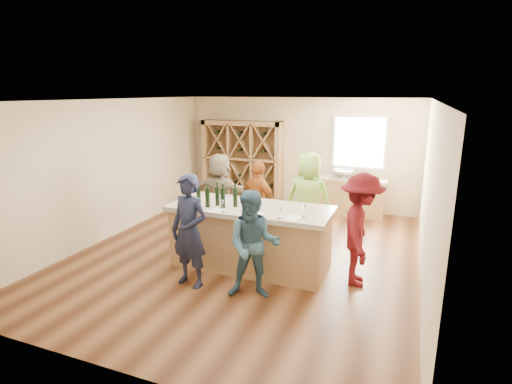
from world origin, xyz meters
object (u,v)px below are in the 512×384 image
(person_far_right, at_px, (308,200))
(person_far_left, at_px, (220,193))
(wine_bottle_c, at_px, (217,196))
(sink, at_px, (343,173))
(person_near_right, at_px, (254,245))
(wine_bottle_a, at_px, (199,195))
(person_far_mid, at_px, (258,202))
(wine_bottle_d, at_px, (223,198))
(wine_rack, at_px, (242,162))
(tasting_counter_base, at_px, (251,239))
(person_near_left, at_px, (189,231))
(wine_bottle_e, at_px, (235,198))
(wine_bottle_b, at_px, (208,198))
(person_server, at_px, (361,230))

(person_far_right, bearing_deg, person_far_left, -2.76)
(wine_bottle_c, bearing_deg, sink, 68.99)
(person_near_right, bearing_deg, sink, 67.11)
(wine_bottle_a, bearing_deg, person_far_mid, 66.62)
(person_far_right, bearing_deg, wine_bottle_d, 56.07)
(person_far_mid, bearing_deg, wine_rack, -35.91)
(tasting_counter_base, xyz_separation_m, person_near_left, (-0.61, -0.96, 0.38))
(person_near_left, bearing_deg, wine_bottle_e, 75.23)
(wine_bottle_b, relative_size, person_far_left, 0.18)
(wine_bottle_a, height_order, wine_bottle_b, wine_bottle_b)
(tasting_counter_base, distance_m, person_far_left, 1.90)
(wine_bottle_c, bearing_deg, tasting_counter_base, 14.87)
(wine_bottle_c, xyz_separation_m, person_near_left, (-0.07, -0.81, -0.35))
(wine_bottle_d, relative_size, person_near_left, 0.19)
(wine_rack, bearing_deg, person_far_mid, -60.50)
(person_near_left, bearing_deg, wine_rack, 113.35)
(tasting_counter_base, distance_m, wine_bottle_b, 1.02)
(wine_rack, distance_m, sink, 2.70)
(person_far_mid, height_order, person_far_right, person_far_right)
(person_near_left, bearing_deg, person_server, 31.84)
(person_near_right, xyz_separation_m, person_far_right, (0.23, 2.23, 0.12))
(sink, xyz_separation_m, person_near_left, (-1.55, -4.64, -0.13))
(sink, height_order, person_far_right, person_far_right)
(sink, bearing_deg, person_near_left, -108.41)
(person_server, xyz_separation_m, person_far_right, (-1.13, 1.25, 0.04))
(person_server, distance_m, person_far_left, 3.35)
(wine_bottle_a, bearing_deg, person_near_right, -31.38)
(person_server, bearing_deg, wine_bottle_e, 86.31)
(wine_rack, height_order, tasting_counter_base, wine_rack)
(wine_rack, distance_m, wine_bottle_a, 3.99)
(wine_bottle_d, height_order, person_near_right, person_near_right)
(sink, xyz_separation_m, wine_bottle_e, (-1.16, -3.79, 0.22))
(person_far_left, bearing_deg, person_far_mid, 177.02)
(tasting_counter_base, bearing_deg, person_far_mid, 105.11)
(sink, bearing_deg, person_near_right, -96.05)
(person_far_mid, bearing_deg, person_far_right, -150.82)
(sink, height_order, wine_bottle_c, wine_bottle_c)
(sink, xyz_separation_m, tasting_counter_base, (-0.93, -3.69, -0.51))
(wine_bottle_b, bearing_deg, wine_bottle_d, 6.37)
(wine_bottle_d, relative_size, person_server, 0.18)
(wine_bottle_e, bearing_deg, person_near_right, -51.87)
(person_far_mid, xyz_separation_m, person_far_right, (1.00, 0.08, 0.11))
(wine_bottle_b, distance_m, person_far_right, 2.08)
(wine_bottle_b, height_order, wine_bottle_c, wine_bottle_c)
(wine_rack, xyz_separation_m, person_far_right, (2.44, -2.47, -0.17))
(person_near_left, bearing_deg, sink, 81.17)
(wine_rack, height_order, wine_bottle_a, wine_rack)
(wine_bottle_d, height_order, wine_bottle_e, wine_bottle_d)
(sink, relative_size, tasting_counter_base, 0.21)
(sink, xyz_separation_m, person_near_right, (-0.49, -4.64, -0.21))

